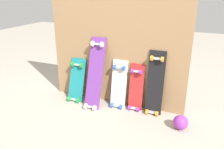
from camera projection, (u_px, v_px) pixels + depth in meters
name	position (u px, v px, depth m)	size (l,w,h in m)	color
ground_plane	(114.00, 104.00, 3.13)	(12.00, 12.00, 0.00)	#A89E8E
plywood_wall_panel	(116.00, 44.00, 2.91)	(1.80, 0.04, 1.59)	#99724C
skateboard_teal	(77.00, 82.00, 3.18)	(0.22, 0.25, 0.63)	#197A7F
skateboard_purple	(95.00, 76.00, 2.97)	(0.20, 0.35, 0.94)	#6B338C
skateboard_white	(119.00, 87.00, 2.99)	(0.20, 0.18, 0.68)	silver
skateboard_red	(136.00, 90.00, 2.92)	(0.18, 0.16, 0.66)	#B22626
skateboard_black	(155.00, 86.00, 2.79)	(0.20, 0.18, 0.84)	black
rubber_ball	(181.00, 122.00, 2.55)	(0.16, 0.16, 0.16)	purple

